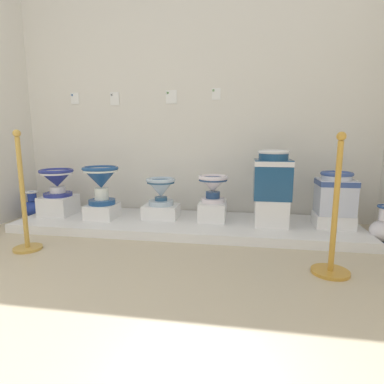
{
  "coord_description": "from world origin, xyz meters",
  "views": [
    {
      "loc": [
        2.71,
        -0.84,
        0.98
      ],
      "look_at": [
        2.18,
        2.36,
        0.4
      ],
      "focal_mm": 29.05,
      "sensor_mm": 36.0,
      "label": 1
    }
  ],
  "objects_px": {
    "plinth_block_rightmost": "(213,211)",
    "info_placard_first": "(75,98)",
    "antique_toilet_tall_cobalt": "(273,174)",
    "info_placard_fourth": "(216,94)",
    "antique_toilet_pale_glazed": "(335,192)",
    "stanchion_post_near_right": "(333,235)",
    "stanchion_post_near_left": "(24,213)",
    "antique_toilet_broad_patterned": "(101,179)",
    "decorative_vase_companion": "(384,229)",
    "plinth_block_broad_patterned": "(102,211)",
    "antique_toilet_slender_white": "(161,189)",
    "info_placard_second": "(115,99)",
    "plinth_block_pale_glazed": "(333,220)",
    "info_placard_third": "(171,97)",
    "antique_toilet_leftmost": "(57,179)",
    "decorative_vase_spare": "(33,207)",
    "antique_toilet_rightmost": "(213,185)",
    "plinth_block_slender_white": "(161,211)",
    "plinth_block_tall_cobalt": "(271,212)",
    "plinth_block_leftmost": "(59,205)"
  },
  "relations": [
    {
      "from": "decorative_vase_spare",
      "to": "info_placard_first",
      "type": "bearing_deg",
      "value": 41.11
    },
    {
      "from": "plinth_block_leftmost",
      "to": "antique_toilet_pale_glazed",
      "type": "height_order",
      "value": "antique_toilet_pale_glazed"
    },
    {
      "from": "decorative_vase_spare",
      "to": "antique_toilet_pale_glazed",
      "type": "bearing_deg",
      "value": -1.63
    },
    {
      "from": "info_placard_fourth",
      "to": "stanchion_post_near_left",
      "type": "relative_size",
      "value": 0.12
    },
    {
      "from": "info_placard_second",
      "to": "stanchion_post_near_left",
      "type": "xyz_separation_m",
      "value": [
        -0.3,
        -1.35,
        -1.11
      ]
    },
    {
      "from": "antique_toilet_tall_cobalt",
      "to": "antique_toilet_pale_glazed",
      "type": "height_order",
      "value": "antique_toilet_tall_cobalt"
    },
    {
      "from": "info_placard_second",
      "to": "decorative_vase_spare",
      "type": "height_order",
      "value": "info_placard_second"
    },
    {
      "from": "antique_toilet_broad_patterned",
      "to": "info_placard_first",
      "type": "xyz_separation_m",
      "value": [
        -0.55,
        0.54,
        0.92
      ]
    },
    {
      "from": "antique_toilet_tall_cobalt",
      "to": "info_placard_second",
      "type": "relative_size",
      "value": 3.23
    },
    {
      "from": "plinth_block_slender_white",
      "to": "antique_toilet_broad_patterned",
      "type": "bearing_deg",
      "value": -169.91
    },
    {
      "from": "antique_toilet_rightmost",
      "to": "info_placard_second",
      "type": "xyz_separation_m",
      "value": [
        -1.25,
        0.41,
        0.96
      ]
    },
    {
      "from": "plinth_block_pale_glazed",
      "to": "info_placard_second",
      "type": "bearing_deg",
      "value": 169.17
    },
    {
      "from": "antique_toilet_leftmost",
      "to": "info_placard_first",
      "type": "distance_m",
      "value": 1.05
    },
    {
      "from": "plinth_block_leftmost",
      "to": "decorative_vase_spare",
      "type": "distance_m",
      "value": 0.41
    },
    {
      "from": "plinth_block_broad_patterned",
      "to": "antique_toilet_pale_glazed",
      "type": "height_order",
      "value": "antique_toilet_pale_glazed"
    },
    {
      "from": "antique_toilet_pale_glazed",
      "to": "info_placard_first",
      "type": "relative_size",
      "value": 3.06
    },
    {
      "from": "antique_toilet_pale_glazed",
      "to": "stanchion_post_near_right",
      "type": "relative_size",
      "value": 0.41
    },
    {
      "from": "info_placard_fourth",
      "to": "stanchion_post_near_left",
      "type": "bearing_deg",
      "value": -138.58
    },
    {
      "from": "plinth_block_broad_patterned",
      "to": "stanchion_post_near_right",
      "type": "distance_m",
      "value": 2.36
    },
    {
      "from": "antique_toilet_slender_white",
      "to": "info_placard_first",
      "type": "distance_m",
      "value": 1.63
    },
    {
      "from": "plinth_block_tall_cobalt",
      "to": "decorative_vase_spare",
      "type": "relative_size",
      "value": 1.01
    },
    {
      "from": "antique_toilet_leftmost",
      "to": "antique_toilet_pale_glazed",
      "type": "bearing_deg",
      "value": -0.35
    },
    {
      "from": "plinth_block_pale_glazed",
      "to": "info_placard_third",
      "type": "height_order",
      "value": "info_placard_third"
    },
    {
      "from": "plinth_block_tall_cobalt",
      "to": "stanchion_post_near_right",
      "type": "height_order",
      "value": "stanchion_post_near_right"
    },
    {
      "from": "info_placard_second",
      "to": "stanchion_post_near_right",
      "type": "relative_size",
      "value": 0.15
    },
    {
      "from": "antique_toilet_leftmost",
      "to": "info_placard_second",
      "type": "distance_m",
      "value": 1.18
    },
    {
      "from": "info_placard_first",
      "to": "stanchion_post_near_left",
      "type": "xyz_separation_m",
      "value": [
        0.22,
        -1.35,
        -1.12
      ]
    },
    {
      "from": "antique_toilet_tall_cobalt",
      "to": "info_placard_fourth",
      "type": "bearing_deg",
      "value": 141.31
    },
    {
      "from": "antique_toilet_tall_cobalt",
      "to": "info_placard_third",
      "type": "relative_size",
      "value": 3.23
    },
    {
      "from": "antique_toilet_broad_patterned",
      "to": "decorative_vase_companion",
      "type": "distance_m",
      "value": 2.86
    },
    {
      "from": "info_placard_first",
      "to": "antique_toilet_leftmost",
      "type": "bearing_deg",
      "value": -93.89
    },
    {
      "from": "antique_toilet_rightmost",
      "to": "plinth_block_pale_glazed",
      "type": "relative_size",
      "value": 0.89
    },
    {
      "from": "decorative_vase_companion",
      "to": "plinth_block_broad_patterned",
      "type": "bearing_deg",
      "value": 177.19
    },
    {
      "from": "decorative_vase_companion",
      "to": "stanchion_post_near_right",
      "type": "xyz_separation_m",
      "value": [
        -0.65,
        -0.75,
        0.14
      ]
    },
    {
      "from": "antique_toilet_tall_cobalt",
      "to": "info_placard_third",
      "type": "height_order",
      "value": "info_placard_third"
    },
    {
      "from": "antique_toilet_pale_glazed",
      "to": "antique_toilet_leftmost",
      "type": "bearing_deg",
      "value": 179.65
    },
    {
      "from": "info_placard_third",
      "to": "info_placard_fourth",
      "type": "relative_size",
      "value": 1.18
    },
    {
      "from": "plinth_block_slender_white",
      "to": "decorative_vase_spare",
      "type": "xyz_separation_m",
      "value": [
        -1.62,
        0.05,
        -0.03
      ]
    },
    {
      "from": "plinth_block_leftmost",
      "to": "stanchion_post_near_left",
      "type": "xyz_separation_m",
      "value": [
        0.25,
        -0.89,
        0.13
      ]
    },
    {
      "from": "plinth_block_leftmost",
      "to": "decorative_vase_companion",
      "type": "bearing_deg",
      "value": -3.71
    },
    {
      "from": "plinth_block_pale_glazed",
      "to": "info_placard_second",
      "type": "relative_size",
      "value": 2.39
    },
    {
      "from": "plinth_block_pale_glazed",
      "to": "decorative_vase_companion",
      "type": "xyz_separation_m",
      "value": [
        0.39,
        -0.2,
        -0.01
      ]
    },
    {
      "from": "plinth_block_pale_glazed",
      "to": "antique_toilet_rightmost",
      "type": "bearing_deg",
      "value": 176.86
    },
    {
      "from": "plinth_block_rightmost",
      "to": "info_placard_first",
      "type": "relative_size",
      "value": 2.66
    },
    {
      "from": "plinth_block_pale_glazed",
      "to": "info_placard_third",
      "type": "xyz_separation_m",
      "value": [
        -1.77,
        0.47,
        1.29
      ]
    },
    {
      "from": "plinth_block_leftmost",
      "to": "stanchion_post_near_right",
      "type": "xyz_separation_m",
      "value": [
        2.76,
        -0.97,
        0.09
      ]
    },
    {
      "from": "antique_toilet_leftmost",
      "to": "info_placard_fourth",
      "type": "distance_m",
      "value": 2.07
    },
    {
      "from": "antique_toilet_rightmost",
      "to": "stanchion_post_near_right",
      "type": "bearing_deg",
      "value": -46.5
    },
    {
      "from": "antique_toilet_leftmost",
      "to": "antique_toilet_slender_white",
      "type": "xyz_separation_m",
      "value": [
        1.22,
        0.03,
        -0.08
      ]
    },
    {
      "from": "stanchion_post_near_right",
      "to": "stanchion_post_near_left",
      "type": "bearing_deg",
      "value": 178.3
    }
  ]
}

